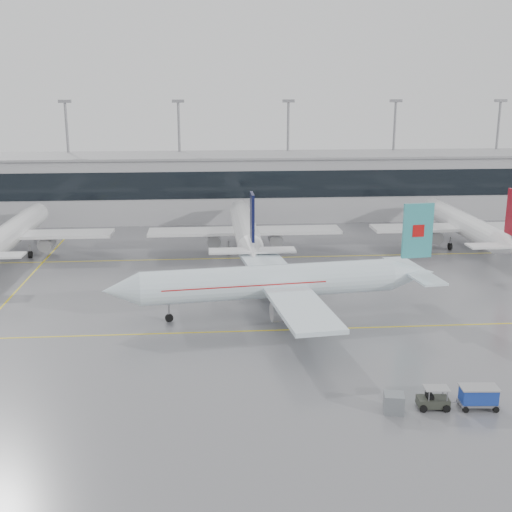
{
  "coord_description": "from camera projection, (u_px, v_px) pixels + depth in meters",
  "views": [
    {
      "loc": [
        -5.99,
        -63.08,
        24.71
      ],
      "look_at": [
        0.0,
        12.0,
        5.0
      ],
      "focal_mm": 45.0,
      "sensor_mm": 36.0,
      "label": 1
    }
  ],
  "objects": [
    {
      "name": "baggage_tug",
      "position": [
        433.0,
        401.0,
        50.99
      ],
      "size": [
        3.73,
        1.71,
        1.79
      ],
      "rotation": [
        0.0,
        0.0,
        -0.07
      ],
      "color": "#2C2F27",
      "rests_on": "ground"
    },
    {
      "name": "taxi_line_main",
      "position": [
        265.0,
        330.0,
        67.54
      ],
      "size": [
        120.0,
        0.25,
        0.01
      ],
      "primitive_type": "cube",
      "color": "yellow",
      "rests_on": "ground"
    },
    {
      "name": "terminal_glass",
      "position": [
        238.0,
        185.0,
        118.16
      ],
      "size": [
        180.0,
        0.2,
        5.0
      ],
      "primitive_type": "cube",
      "color": "black",
      "rests_on": "ground"
    },
    {
      "name": "light_masts",
      "position": [
        234.0,
        146.0,
        129.74
      ],
      "size": [
        156.4,
        1.0,
        22.6
      ],
      "color": "gray",
      "rests_on": "ground"
    },
    {
      "name": "ground",
      "position": [
        265.0,
        331.0,
        67.55
      ],
      "size": [
        320.0,
        320.0,
        0.0
      ],
      "primitive_type": "plane",
      "color": "slate",
      "rests_on": "ground"
    },
    {
      "name": "terminal",
      "position": [
        236.0,
        187.0,
        125.82
      ],
      "size": [
        180.0,
        15.0,
        12.0
      ],
      "primitive_type": "cube",
      "color": "#A4A4A8",
      "rests_on": "ground"
    },
    {
      "name": "baggage_cart",
      "position": [
        479.0,
        396.0,
        50.9
      ],
      "size": [
        3.11,
        1.88,
        1.85
      ],
      "rotation": [
        0.0,
        0.0,
        -0.07
      ],
      "color": "gray",
      "rests_on": "ground"
    },
    {
      "name": "parked_jet_c",
      "position": [
        245.0,
        229.0,
        99.09
      ],
      "size": [
        29.64,
        36.96,
        11.72
      ],
      "rotation": [
        0.0,
        0.0,
        1.57
      ],
      "color": "white",
      "rests_on": "ground"
    },
    {
      "name": "taxi_line_north",
      "position": [
        247.0,
        258.0,
        96.47
      ],
      "size": [
        120.0,
        0.25,
        0.01
      ],
      "primitive_type": "cube",
      "color": "yellow",
      "rests_on": "ground"
    },
    {
      "name": "parked_jet_b",
      "position": [
        13.0,
        233.0,
        96.4
      ],
      "size": [
        29.64,
        36.96,
        11.72
      ],
      "rotation": [
        0.0,
        0.0,
        1.57
      ],
      "color": "white",
      "rests_on": "ground"
    },
    {
      "name": "terminal_roof",
      "position": [
        236.0,
        155.0,
        124.25
      ],
      "size": [
        182.0,
        16.0,
        0.4
      ],
      "primitive_type": "cube",
      "color": "gray",
      "rests_on": "ground"
    },
    {
      "name": "gse_unit",
      "position": [
        394.0,
        403.0,
        50.33
      ],
      "size": [
        1.82,
        1.73,
        1.55
      ],
      "primitive_type": "cube",
      "rotation": [
        0.0,
        0.0,
        -0.21
      ],
      "color": "slate",
      "rests_on": "ground"
    },
    {
      "name": "air_canada_jet",
      "position": [
        280.0,
        281.0,
        71.47
      ],
      "size": [
        38.12,
        31.08,
        12.14
      ],
      "rotation": [
        0.0,
        0.0,
        3.26
      ],
      "color": "white",
      "rests_on": "ground"
    },
    {
      "name": "taxi_line_cross",
      "position": [
        14.0,
        294.0,
        79.7
      ],
      "size": [
        0.25,
        60.0,
        0.01
      ],
      "primitive_type": "cube",
      "color": "yellow",
      "rests_on": "ground"
    },
    {
      "name": "parked_jet_d",
      "position": [
        465.0,
        225.0,
        101.79
      ],
      "size": [
        29.64,
        36.96,
        11.72
      ],
      "rotation": [
        0.0,
        0.0,
        1.57
      ],
      "color": "white",
      "rests_on": "ground"
    }
  ]
}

